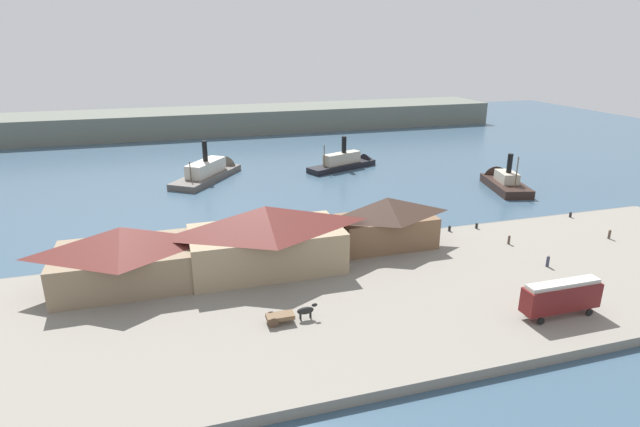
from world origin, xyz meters
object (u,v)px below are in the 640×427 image
object	(u,v)px
mooring_post_center_east	(477,226)
street_tram	(561,296)
mooring_post_center_west	(449,229)
ferry_near_quay	(348,162)
ferry_approaching_west	(502,181)
horse_cart	(289,315)
ferry_shed_central_terminal	(123,256)
pedestrian_near_cart	(509,240)
pedestrian_near_west_shed	(548,261)
ferry_moored_east	(213,171)
mooring_post_east	(570,215)
ferry_shed_west_terminal	(386,222)
pedestrian_at_waters_edge	(609,234)
ferry_shed_east_terminal	(266,237)

from	to	relation	value
mooring_post_center_east	street_tram	bearing A→B (deg)	-104.46
mooring_post_center_west	mooring_post_center_east	world-z (taller)	same
ferry_near_quay	ferry_approaching_west	xyz separation A→B (m)	(27.11, -27.27, -0.13)
horse_cart	mooring_post_center_west	xyz separation A→B (m)	(32.73, 20.37, -0.47)
street_tram	ferry_shed_central_terminal	bearing A→B (deg)	154.60
ferry_shed_central_terminal	pedestrian_near_cart	xyz separation A→B (m)	(57.03, -2.78, -3.37)
pedestrian_near_west_shed	ferry_moored_east	world-z (taller)	ferry_moored_east
mooring_post_east	ferry_near_quay	world-z (taller)	ferry_near_quay
mooring_post_center_east	ferry_near_quay	bearing A→B (deg)	95.20
pedestrian_near_west_shed	ferry_approaching_west	world-z (taller)	ferry_approaching_west
horse_cart	pedestrian_near_west_shed	distance (m)	38.94
pedestrian_near_west_shed	ferry_shed_central_terminal	bearing A→B (deg)	168.53
ferry_approaching_west	ferry_moored_east	size ratio (longest dim) A/B	0.76
mooring_post_center_east	ferry_near_quay	size ratio (longest dim) A/B	0.04
ferry_shed_west_terminal	ferry_near_quay	world-z (taller)	ferry_shed_west_terminal
ferry_near_quay	ferry_moored_east	size ratio (longest dim) A/B	0.91
street_tram	pedestrian_at_waters_edge	size ratio (longest dim) A/B	5.91
horse_cart	ferry_approaching_west	bearing A→B (deg)	36.37
ferry_approaching_west	ferry_shed_west_terminal	bearing A→B (deg)	-146.46
pedestrian_near_west_shed	mooring_post_center_west	bearing A→B (deg)	110.01
horse_cart	mooring_post_center_west	world-z (taller)	horse_cart
street_tram	mooring_post_east	distance (m)	38.86
mooring_post_center_east	ferry_approaching_west	distance (m)	33.00
ferry_shed_central_terminal	pedestrian_at_waters_edge	xyz separation A→B (m)	(74.02, -5.57, -3.33)
pedestrian_at_waters_edge	ferry_moored_east	xyz separation A→B (m)	(-57.06, 63.12, -0.52)
mooring_post_center_west	mooring_post_center_east	size ratio (longest dim) A/B	1.00
ferry_shed_west_terminal	ferry_approaching_west	world-z (taller)	ferry_shed_west_terminal
ferry_shed_central_terminal	mooring_post_east	xyz separation A→B (m)	(75.70, 4.84, -3.63)
ferry_shed_central_terminal	ferry_approaching_west	distance (m)	83.84
horse_cart	ferry_approaching_west	xyz separation A→B (m)	(60.28, 44.40, -0.82)
mooring_post_east	horse_cart	bearing A→B (deg)	-160.57
ferry_shed_east_terminal	ferry_approaching_west	bearing A→B (deg)	26.22
street_tram	ferry_moored_east	xyz separation A→B (m)	(-31.96, 80.78, -2.32)
street_tram	pedestrian_near_west_shed	distance (m)	14.31
ferry_near_quay	ferry_shed_central_terminal	bearing A→B (deg)	-132.45
horse_cart	mooring_post_east	size ratio (longest dim) A/B	6.68
street_tram	ferry_near_quay	size ratio (longest dim) A/B	0.45
ferry_shed_west_terminal	mooring_post_east	world-z (taller)	ferry_shed_west_terminal
ferry_shed_west_terminal	ferry_moored_east	distance (m)	59.42
horse_cart	pedestrian_at_waters_edge	bearing A→B (deg)	10.01
mooring_post_center_west	ferry_approaching_west	bearing A→B (deg)	41.09
ferry_shed_central_terminal	horse_cart	world-z (taller)	ferry_shed_central_terminal
pedestrian_at_waters_edge	ferry_shed_east_terminal	bearing A→B (deg)	174.73
ferry_near_quay	pedestrian_at_waters_edge	bearing A→B (deg)	-69.95
ferry_shed_west_terminal	pedestrian_near_cart	bearing A→B (deg)	-14.54
mooring_post_east	ferry_approaching_west	world-z (taller)	ferry_approaching_west
ferry_shed_central_terminal	mooring_post_east	distance (m)	75.94
ferry_shed_east_terminal	pedestrian_near_west_shed	distance (m)	40.05
mooring_post_center_east	horse_cart	bearing A→B (deg)	-151.91
ferry_shed_west_terminal	mooring_post_center_east	distance (m)	18.62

